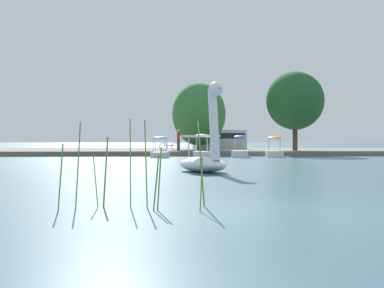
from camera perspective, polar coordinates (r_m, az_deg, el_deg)
ground_plane at (r=8.77m, az=7.90°, el=-7.49°), size 642.42×642.42×0.00m
shore_bank_far at (r=47.71m, az=-1.10°, el=-0.83°), size 155.29×18.36×0.38m
swan_boat at (r=19.20m, az=1.40°, el=-1.19°), size 2.40×2.95×3.35m
pedal_boat_orange at (r=37.44m, az=9.22°, el=-0.78°), size 1.48×2.29×1.50m
pedal_boat_blue at (r=36.57m, az=5.40°, el=-0.84°), size 1.49×2.33×1.59m
pedal_boat_pink at (r=36.13m, az=1.11°, el=-0.83°), size 1.37×2.26×1.67m
pedal_boat_cyan at (r=36.15m, az=-3.61°, el=-0.81°), size 1.39×2.06×1.51m
tree_willow_near_path at (r=45.13m, az=0.79°, el=3.37°), size 5.40×5.13×5.98m
tree_broadleaf_left at (r=42.43m, az=11.51°, el=4.78°), size 5.57×5.43×6.47m
person_on_path at (r=40.56m, az=-1.53°, el=0.48°), size 0.26×0.25×1.70m
bicycle_parked at (r=40.84m, az=-2.56°, el=-0.30°), size 1.62×0.21×0.67m
parked_van at (r=48.37m, az=3.13°, el=0.58°), size 5.13×2.64×1.82m
reed_clump_foreground at (r=9.01m, az=-6.21°, el=-3.04°), size 2.57×0.84×1.59m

